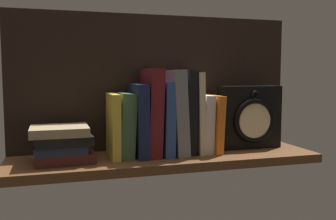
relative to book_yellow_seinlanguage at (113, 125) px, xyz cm
name	(u,v)px	position (x,y,z in cm)	size (l,w,h in cm)	color
ground_plane	(166,159)	(14.90, -2.46, -10.23)	(88.94, 23.73, 2.50)	brown
back_panel	(156,82)	(14.90, 8.81, 11.89)	(88.94, 1.20, 41.73)	black
book_yellow_seinlanguage	(113,125)	(0.00, 0.00, 0.00)	(2.31, 14.88, 17.96)	gold
book_green_romantic	(125,125)	(3.46, 0.00, 0.05)	(4.00, 12.60, 18.06)	#476B44
book_navy_bierce	(138,120)	(7.28, 0.00, 1.33)	(3.04, 16.42, 20.62)	#192147
book_maroon_dawkins	(151,112)	(11.01, 0.00, 3.50)	(3.82, 15.28, 24.97)	maroon
book_blue_modern	(163,118)	(14.63, 0.00, 1.66)	(2.82, 16.21, 21.29)	#2D4C8E
book_gray_chess	(174,112)	(18.15, 0.00, 3.34)	(3.63, 16.31, 24.64)	gray
book_black_skeptic	(186,112)	(21.84, 0.00, 3.31)	(3.16, 12.69, 24.58)	black
book_cream_twain	(195,112)	(24.60, 0.00, 3.01)	(1.76, 13.65, 23.97)	beige
book_white_catcher	(203,123)	(27.24, 0.00, -0.38)	(2.92, 12.33, 17.20)	silver
book_orange_pandolfini	(211,123)	(30.10, 0.00, -0.42)	(2.20, 15.17, 17.11)	orange
framed_clock	(250,117)	(43.58, 0.48, 0.78)	(19.75, 7.31, 19.75)	black
book_stack_side	(62,144)	(-14.07, -3.58, -3.97)	(16.54, 13.38, 9.73)	#471E19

